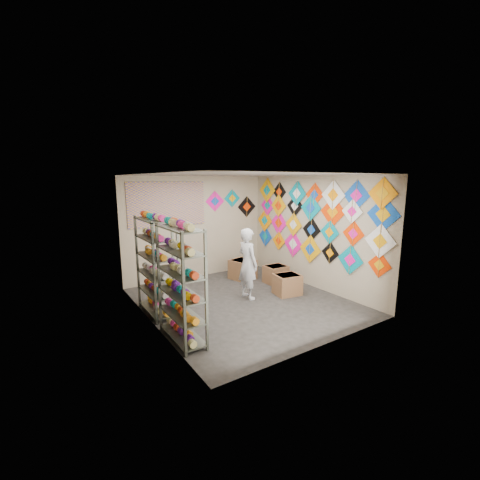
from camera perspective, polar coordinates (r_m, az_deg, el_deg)
ground at (r=7.09m, az=0.66°, el=-10.85°), size 4.50×4.50×0.00m
room_walls at (r=6.66m, az=0.69°, el=2.43°), size 4.50×4.50×4.50m
shelf_rack_front at (r=5.26m, az=-10.44°, el=-7.76°), size 0.40×1.10×1.90m
shelf_rack_back at (r=6.44m, az=-14.96°, el=-4.55°), size 0.40×1.10×1.90m
string_spools at (r=5.82m, az=-12.97°, el=-5.10°), size 0.12×2.36×0.12m
kite_wall_display at (r=7.93m, az=12.65°, el=3.60°), size 0.06×4.38×2.09m
back_wall_kites at (r=9.10m, az=-1.35°, el=6.65°), size 1.64×0.02×0.82m
poster at (r=8.25m, az=-12.74°, el=6.23°), size 2.00×0.01×1.10m
shopkeeper at (r=7.06m, az=1.38°, el=-4.21°), size 0.60×0.42×1.58m
carton_a at (r=7.51m, az=8.38°, el=-7.83°), size 0.63×0.55×0.47m
carton_b at (r=8.29m, az=6.37°, el=-6.07°), size 0.55×0.45×0.44m
carton_c at (r=8.54m, az=0.47°, el=-5.26°), size 0.66×0.70×0.52m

